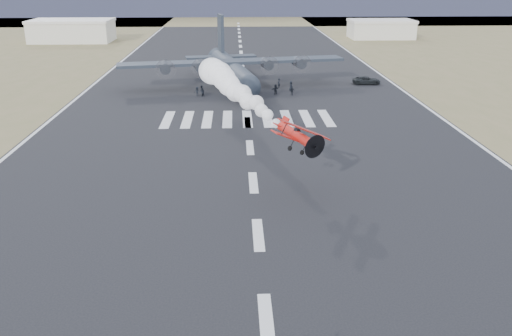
{
  "coord_description": "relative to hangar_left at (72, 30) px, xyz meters",
  "views": [
    {
      "loc": [
        -1.81,
        -29.2,
        21.2
      ],
      "look_at": [
        0.03,
        17.55,
        4.0
      ],
      "focal_mm": 38.0,
      "sensor_mm": 36.0,
      "label": 1
    }
  ],
  "objects": [
    {
      "name": "ground",
      "position": [
        52.0,
        -145.0,
        -3.41
      ],
      "size": [
        500.0,
        500.0,
        0.0
      ],
      "primitive_type": "plane",
      "color": "black",
      "rests_on": "ground"
    },
    {
      "name": "scrub_far",
      "position": [
        52.0,
        85.0,
        -3.41
      ],
      "size": [
        500.0,
        80.0,
        0.0
      ],
      "primitive_type": "cube",
      "color": "olive",
      "rests_on": "ground"
    },
    {
      "name": "runway_markings",
      "position": [
        52.0,
        -85.0,
        -3.4
      ],
      "size": [
        60.0,
        260.0,
        0.01
      ],
      "primitive_type": null,
      "color": "silver",
      "rests_on": "ground"
    },
    {
      "name": "ridge_seg_d",
      "position": [
        52.0,
        115.0,
        3.09
      ],
      "size": [
        150.0,
        50.0,
        13.0
      ],
      "primitive_type": "cube",
      "color": "gray",
      "rests_on": "ground"
    },
    {
      "name": "hangar_left",
      "position": [
        0.0,
        0.0,
        0.0
      ],
      "size": [
        24.5,
        14.5,
        6.7
      ],
      "color": "beige",
      "rests_on": "ground"
    },
    {
      "name": "hangar_right",
      "position": [
        98.0,
        5.0,
        -0.4
      ],
      "size": [
        20.5,
        12.5,
        5.9
      ],
      "color": "beige",
      "rests_on": "ground"
    },
    {
      "name": "aerobatic_biplane",
      "position": [
        56.23,
        -124.11,
        2.65
      ],
      "size": [
        6.04,
        6.17,
        4.26
      ],
      "rotation": [
        0.0,
        0.46,
        0.28
      ],
      "color": "red"
    },
    {
      "name": "smoke_trail",
      "position": [
        48.3,
        -96.03,
        2.91
      ],
      "size": [
        11.51,
        34.5,
        4.16
      ],
      "rotation": [
        0.0,
        0.0,
        0.28
      ],
      "color": "white"
    },
    {
      "name": "transport_aircraft",
      "position": [
        49.52,
        -69.3,
        -0.21
      ],
      "size": [
        42.92,
        35.16,
        12.41
      ],
      "rotation": [
        0.0,
        0.0,
        0.18
      ],
      "color": "#222B33",
      "rests_on": "ground"
    },
    {
      "name": "support_vehicle",
      "position": [
        76.01,
        -69.65,
        -2.66
      ],
      "size": [
        5.48,
        2.69,
        1.5
      ],
      "primitive_type": "imported",
      "rotation": [
        0.0,
        0.0,
        1.53
      ],
      "color": "black",
      "rests_on": "ground"
    },
    {
      "name": "crew_a",
      "position": [
        58.52,
        -72.62,
        -2.51
      ],
      "size": [
        0.73,
        0.8,
        1.8
      ],
      "primitive_type": "imported",
      "rotation": [
        0.0,
        0.0,
        4.37
      ],
      "color": "black",
      "rests_on": "ground"
    },
    {
      "name": "crew_b",
      "position": [
        44.25,
        -78.82,
        -2.47
      ],
      "size": [
        0.71,
        0.99,
        1.87
      ],
      "primitive_type": "imported",
      "rotation": [
        0.0,
        0.0,
        4.54
      ],
      "color": "black",
      "rests_on": "ground"
    },
    {
      "name": "crew_c",
      "position": [
        43.48,
        -78.99,
        -2.57
      ],
      "size": [
        1.12,
        0.59,
        1.68
      ],
      "primitive_type": "imported",
      "rotation": [
        0.0,
        0.0,
        6.2
      ],
      "color": "black",
      "rests_on": "ground"
    },
    {
      "name": "crew_d",
      "position": [
        60.39,
        -79.08,
        -2.58
      ],
      "size": [
        1.09,
        0.8,
        1.66
      ],
      "primitive_type": "imported",
      "rotation": [
        0.0,
        0.0,
        2.79
      ],
      "color": "black",
      "rests_on": "ground"
    },
    {
      "name": "crew_e",
      "position": [
        60.57,
        -75.18,
        -2.51
      ],
      "size": [
        0.69,
        0.96,
        1.79
      ],
      "primitive_type": "imported",
      "rotation": [
        0.0,
        0.0,
        1.38
      ],
      "color": "black",
      "rests_on": "ground"
    },
    {
      "name": "crew_f",
      "position": [
        57.52,
        -77.96,
        -2.52
      ],
      "size": [
        1.63,
        1.44,
        1.78
      ],
      "primitive_type": "imported",
      "rotation": [
        0.0,
        0.0,
        3.81
      ],
      "color": "black",
      "rests_on": "ground"
    },
    {
      "name": "crew_g",
      "position": [
        54.01,
        -76.08,
        -2.49
      ],
      "size": [
        0.68,
        0.77,
        1.84
      ],
      "primitive_type": "imported",
      "rotation": [
        0.0,
        0.0,
        1.37
      ],
      "color": "black",
      "rests_on": "ground"
    },
    {
      "name": "crew_h",
      "position": [
        44.46,
        -79.48,
        -2.63
      ],
      "size": [
        0.84,
        0.61,
        1.56
      ],
      "primitive_type": "imported",
      "rotation": [
        0.0,
        0.0,
        3.34
      ],
      "color": "black",
      "rests_on": "ground"
    }
  ]
}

